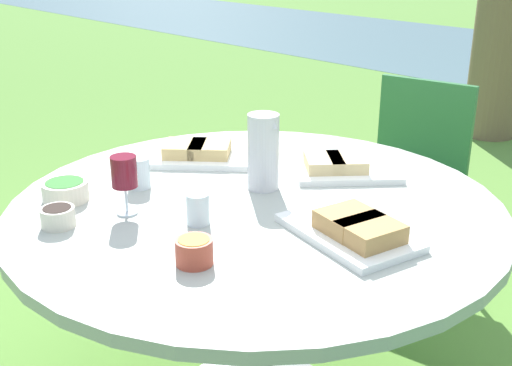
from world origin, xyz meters
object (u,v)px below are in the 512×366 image
(dining_table, at_px, (256,233))
(wine_glass, at_px, (124,174))
(water_pitcher, at_px, (263,152))
(chair_near_right, at_px, (411,164))

(dining_table, bearing_deg, wine_glass, -120.81)
(dining_table, distance_m, wine_glass, 0.44)
(water_pitcher, bearing_deg, wine_glass, -107.15)
(dining_table, height_order, water_pitcher, water_pitcher)
(dining_table, bearing_deg, chair_near_right, 100.53)
(water_pitcher, relative_size, wine_glass, 1.38)
(chair_near_right, xyz_separation_m, wine_glass, (0.03, -1.51, 0.36))
(wine_glass, bearing_deg, water_pitcher, 72.85)
(water_pitcher, distance_m, wine_glass, 0.43)
(water_pitcher, bearing_deg, dining_table, -55.28)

